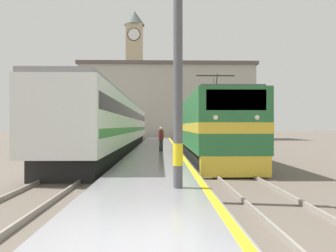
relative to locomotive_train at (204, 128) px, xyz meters
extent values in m
plane|color=#60564C|center=(-3.21, 12.59, -1.94)|extent=(200.00, 200.00, 0.00)
cube|color=gray|center=(-3.21, 7.59, -1.74)|extent=(3.31, 140.00, 0.40)
cube|color=yellow|center=(-1.70, 7.59, -1.54)|extent=(0.20, 140.00, 0.00)
cube|color=#60564C|center=(0.00, 7.59, -1.93)|extent=(2.83, 140.00, 0.02)
cube|color=gray|center=(-0.72, 7.59, -1.85)|extent=(0.07, 140.00, 0.14)
cube|color=gray|center=(0.72, 7.59, -1.85)|extent=(0.07, 140.00, 0.14)
cube|color=#60564C|center=(-6.49, 7.59, -1.93)|extent=(2.83, 140.00, 0.02)
cube|color=gray|center=(-7.21, 7.59, -1.85)|extent=(0.07, 140.00, 0.14)
cube|color=gray|center=(-5.77, 7.59, -1.85)|extent=(0.07, 140.00, 0.14)
cube|color=black|center=(0.00, 0.04, -1.49)|extent=(2.46, 17.72, 0.90)
cube|color=#286B38|center=(0.00, 0.04, 0.32)|extent=(2.90, 19.26, 2.72)
cube|color=gold|center=(0.00, 0.04, 0.05)|extent=(2.92, 19.28, 0.44)
cube|color=gold|center=(0.00, -9.44, -1.45)|extent=(2.76, 0.30, 0.81)
cube|color=black|center=(0.00, -9.53, 1.13)|extent=(2.32, 0.12, 0.80)
sphere|color=white|center=(-0.80, -9.57, 0.45)|extent=(0.20, 0.20, 0.20)
sphere|color=white|center=(0.80, -9.57, 0.45)|extent=(0.20, 0.20, 0.20)
cube|color=#4C4C51|center=(0.00, 0.04, 1.74)|extent=(2.61, 18.30, 0.12)
cylinder|color=#333333|center=(0.00, -5.13, 2.30)|extent=(0.06, 0.63, 1.03)
cylinder|color=#333333|center=(0.00, -4.43, 2.30)|extent=(0.06, 0.63, 1.03)
cube|color=#262626|center=(0.00, -4.78, 2.80)|extent=(2.03, 0.08, 0.06)
cube|color=black|center=(-6.49, 5.40, -1.49)|extent=(2.46, 31.58, 0.90)
cube|color=silver|center=(-6.49, 5.40, 0.44)|extent=(2.90, 32.90, 2.97)
cube|color=black|center=(-6.49, 5.40, 1.04)|extent=(2.92, 32.24, 0.64)
cube|color=#338442|center=(-6.49, 5.40, -0.15)|extent=(2.92, 32.24, 0.36)
cube|color=gray|center=(-6.49, 5.40, 2.03)|extent=(2.67, 32.90, 0.20)
cylinder|color=#4C4C51|center=(-2.43, -13.25, 2.83)|extent=(0.25, 0.25, 8.74)
cylinder|color=yellow|center=(-2.43, -13.25, -0.64)|extent=(0.27, 0.27, 0.60)
cylinder|color=#23232D|center=(-2.88, -0.37, -1.16)|extent=(0.26, 0.26, 0.76)
cylinder|color=maroon|center=(-2.88, -0.37, -0.46)|extent=(0.34, 0.34, 0.64)
sphere|color=tan|center=(-2.88, -0.37, -0.04)|extent=(0.21, 0.21, 0.21)
cube|color=tan|center=(-8.11, 43.32, 9.14)|extent=(3.20, 3.20, 22.17)
cylinder|color=black|center=(-8.11, 41.70, 17.99)|extent=(2.54, 0.06, 2.54)
cylinder|color=white|center=(-8.11, 41.67, 17.99)|extent=(2.24, 0.10, 2.24)
cone|color=#47514C|center=(-8.11, 43.32, 21.67)|extent=(4.00, 4.00, 2.88)
cube|color=#A8A399|center=(-1.88, 29.69, 3.61)|extent=(26.03, 8.29, 11.09)
cube|color=#564C47|center=(-1.88, 29.69, 9.40)|extent=(26.63, 8.89, 0.50)
camera|label=1|loc=(-2.90, -22.05, 0.12)|focal=35.00mm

